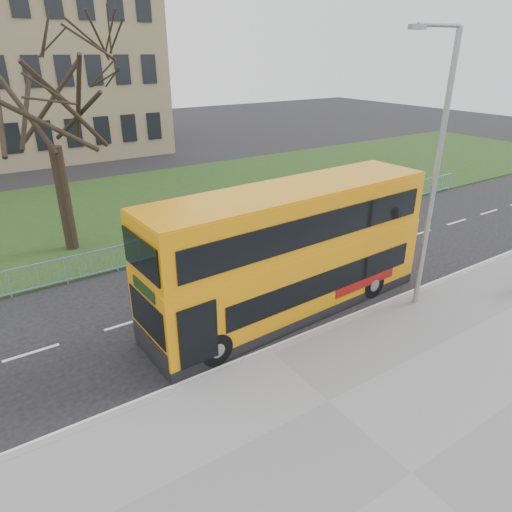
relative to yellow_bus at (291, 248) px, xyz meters
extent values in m
plane|color=black|center=(-2.07, -0.26, -2.33)|extent=(120.00, 120.00, 0.00)
cube|color=slate|center=(-2.07, -7.01, -2.27)|extent=(80.00, 10.50, 0.12)
cube|color=gray|center=(-2.07, -1.81, -2.26)|extent=(80.00, 0.20, 0.14)
cube|color=#1E3613|center=(-2.07, 14.04, -2.29)|extent=(80.00, 15.40, 0.08)
cube|color=orange|center=(0.00, 0.01, -1.01)|extent=(10.50, 2.98, 1.93)
cube|color=orange|center=(0.00, 0.01, 0.12)|extent=(10.50, 2.98, 0.33)
cube|color=orange|center=(0.00, 0.01, 1.15)|extent=(10.44, 2.93, 1.73)
cube|color=black|center=(0.65, -1.20, -0.94)|extent=(8.01, 0.43, 0.84)
cube|color=black|center=(0.06, -1.21, 1.07)|extent=(9.55, 0.51, 0.94)
cylinder|color=black|center=(-3.65, -1.29, -1.82)|extent=(1.04, 0.33, 1.03)
cylinder|color=black|center=(3.07, -0.95, -1.82)|extent=(1.04, 0.33, 1.03)
cylinder|color=gray|center=(3.93, -2.26, 2.21)|extent=(0.18, 0.18, 8.85)
cylinder|color=gray|center=(3.17, -2.15, 6.63)|extent=(1.55, 0.33, 0.11)
cube|color=gray|center=(2.40, -2.04, 6.58)|extent=(0.52, 0.27, 0.13)
camera|label=1|loc=(-8.66, -10.98, 5.98)|focal=32.00mm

